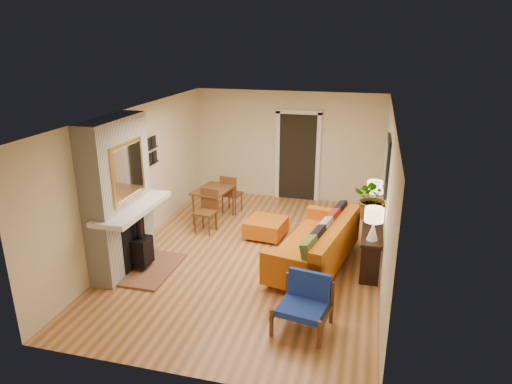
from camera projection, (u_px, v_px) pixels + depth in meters
room_shell at (309, 156)px, 10.23m from camera, size 6.50×6.50×6.50m
fireplace at (121, 200)px, 7.52m from camera, size 1.09×1.68×2.60m
sofa at (319, 246)px, 7.81m from camera, size 1.43×2.47×0.91m
ottoman at (266, 227)px, 9.04m from camera, size 0.81×0.81×0.37m
blue_chair at (305, 300)px, 6.21m from camera, size 0.81×0.79×0.74m
dining_table at (216, 196)px, 9.71m from camera, size 0.85×1.67×0.88m
console_table at (372, 231)px, 7.94m from camera, size 0.34×1.85×0.72m
lamp_near at (374, 220)px, 7.16m from camera, size 0.30×0.30×0.54m
lamp_far at (375, 192)px, 8.46m from camera, size 0.30×0.30×0.54m
houseplant at (374, 198)px, 7.96m from camera, size 0.79×0.71×0.79m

